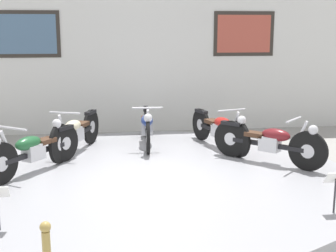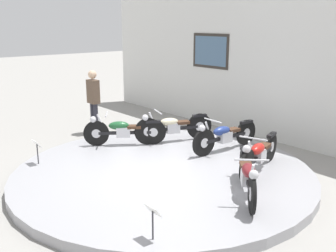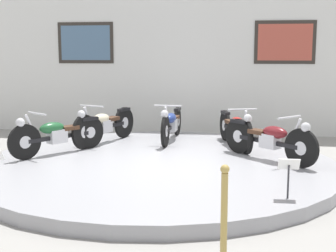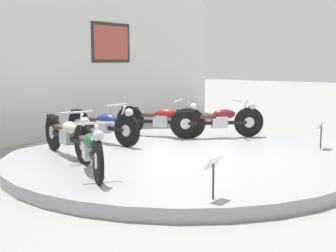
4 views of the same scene
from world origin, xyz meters
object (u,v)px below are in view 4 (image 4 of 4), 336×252
Objects in this scene: motorcycle_cream at (68,134)px; motorcycle_red at (162,119)px; motorcycle_blue at (103,124)px; info_placard_front_left at (213,168)px; motorcycle_green at (90,147)px; motorcycle_maroon at (219,120)px; info_placard_front_centre at (321,129)px.

motorcycle_cream is 2.58m from motorcycle_red.
motorcycle_blue reaches higher than info_placard_front_left.
motorcycle_green is at bearing -117.42° from motorcycle_cream.
motorcycle_cream reaches higher than motorcycle_maroon.
info_placard_front_centre is (0.63, -3.15, -0.01)m from motorcycle_red.
motorcycle_red is at bearing -18.87° from motorcycle_blue.
motorcycle_blue is at bearing 39.34° from motorcycle_green.
info_placard_front_left is 3.85m from info_placard_front_centre.
motorcycle_cream is 4.50m from info_placard_front_centre.
motorcycle_green is at bearing -179.92° from motorcycle_maroon.
motorcycle_blue is 2.39m from motorcycle_maroon.
motorcycle_maroon is (0.56, -1.07, 0.00)m from motorcycle_red.
info_placard_front_left is at bearing -135.60° from motorcycle_red.
motorcycle_blue is at bearing 161.13° from motorcycle_red.
motorcycle_cream reaches higher than info_placard_front_centre.
motorcycle_cream reaches higher than motorcycle_green.
motorcycle_red is 1.21m from motorcycle_maroon.
info_placard_front_left is at bearing 180.00° from info_placard_front_centre.
info_placard_front_centre is (3.85, 0.00, 0.00)m from info_placard_front_left.
motorcycle_blue is 1.37× the size of motorcycle_maroon.
motorcycle_maroon is at bearing 91.86° from info_placard_front_centre.
motorcycle_red is at bearing 117.87° from motorcycle_maroon.
motorcycle_green is at bearing 88.00° from info_placard_front_left.
motorcycle_green is 3.16× the size of info_placard_front_left.
motorcycle_green is 3.71m from motorcycle_maroon.
info_placard_front_centre is at bearing -78.65° from motorcycle_red.
motorcycle_green is 1.13× the size of motorcycle_maroon.
motorcycle_maroon is (3.71, 0.01, 0.01)m from motorcycle_green.
motorcycle_blue is (1.29, 0.44, -0.02)m from motorcycle_cream.
motorcycle_maroon is at bearing -62.13° from motorcycle_red.
info_placard_front_centre is at bearing -28.80° from motorcycle_green.
motorcycle_blue is 1.37m from motorcycle_red.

